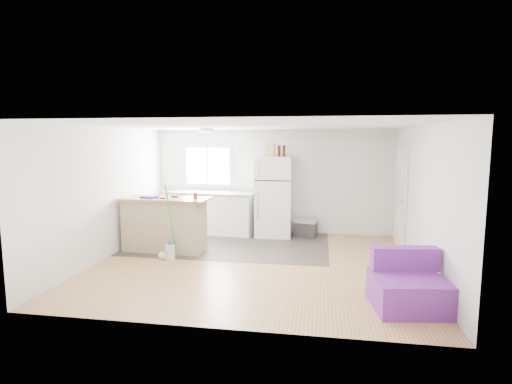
# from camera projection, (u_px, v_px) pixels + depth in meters

# --- Properties ---
(room) EXTENTS (5.51, 5.01, 2.41)m
(room) POSITION_uv_depth(u_px,v_px,m) (255.00, 196.00, 6.88)
(room) COLOR #A76F46
(room) RESTS_ON ground
(vinyl_zone) EXTENTS (4.05, 2.50, 0.00)m
(vinyl_zone) POSITION_uv_depth(u_px,v_px,m) (231.00, 243.00, 8.37)
(vinyl_zone) COLOR #362E28
(vinyl_zone) RESTS_ON floor
(window) EXTENTS (1.18, 0.06, 0.98)m
(window) POSITION_uv_depth(u_px,v_px,m) (208.00, 166.00, 9.52)
(window) COLOR white
(window) RESTS_ON back_wall
(interior_door) EXTENTS (0.11, 0.92, 2.10)m
(interior_door) POSITION_uv_depth(u_px,v_px,m) (401.00, 197.00, 7.99)
(interior_door) COLOR white
(interior_door) RESTS_ON right_wall
(ceiling_fixture) EXTENTS (0.30, 0.30, 0.07)m
(ceiling_fixture) POSITION_uv_depth(u_px,v_px,m) (206.00, 130.00, 8.10)
(ceiling_fixture) COLOR white
(ceiling_fixture) RESTS_ON ceiling
(kitchen_cabinets) EXTENTS (2.22, 0.89, 1.25)m
(kitchen_cabinets) POSITION_uv_depth(u_px,v_px,m) (209.00, 212.00, 9.32)
(kitchen_cabinets) COLOR white
(kitchen_cabinets) RESTS_ON floor
(peninsula) EXTENTS (1.73, 0.72, 1.05)m
(peninsula) POSITION_uv_depth(u_px,v_px,m) (165.00, 224.00, 7.78)
(peninsula) COLOR tan
(peninsula) RESTS_ON floor
(refrigerator) EXTENTS (0.80, 0.76, 1.80)m
(refrigerator) POSITION_uv_depth(u_px,v_px,m) (274.00, 197.00, 8.97)
(refrigerator) COLOR white
(refrigerator) RESTS_ON floor
(cooler) EXTENTS (0.57, 0.45, 0.39)m
(cooler) POSITION_uv_depth(u_px,v_px,m) (306.00, 228.00, 8.98)
(cooler) COLOR #2D2C2F
(cooler) RESTS_ON floor
(purple_seat) EXTENTS (0.99, 0.94, 0.73)m
(purple_seat) POSITION_uv_depth(u_px,v_px,m) (408.00, 287.00, 5.17)
(purple_seat) COLOR purple
(purple_seat) RESTS_ON floor
(cleaner_jug) EXTENTS (0.18, 0.16, 0.33)m
(cleaner_jug) POSITION_uv_depth(u_px,v_px,m) (170.00, 252.00, 7.23)
(cleaner_jug) COLOR silver
(cleaner_jug) RESTS_ON floor
(mop) EXTENTS (0.25, 0.39, 1.38)m
(mop) POSITION_uv_depth(u_px,v_px,m) (165.00, 247.00, 7.27)
(mop) COLOR green
(mop) RESTS_ON floor
(red_cup) EXTENTS (0.09, 0.09, 0.12)m
(red_cup) POSITION_uv_depth(u_px,v_px,m) (195.00, 196.00, 7.58)
(red_cup) COLOR red
(red_cup) RESTS_ON peninsula
(blue_tray) EXTENTS (0.35, 0.30, 0.04)m
(blue_tray) POSITION_uv_depth(u_px,v_px,m) (149.00, 197.00, 7.70)
(blue_tray) COLOR #1323B7
(blue_tray) RESTS_ON peninsula
(tool_a) EXTENTS (0.15, 0.10, 0.03)m
(tool_a) POSITION_uv_depth(u_px,v_px,m) (175.00, 197.00, 7.77)
(tool_a) COLOR black
(tool_a) RESTS_ON peninsula
(tool_b) EXTENTS (0.11, 0.07, 0.03)m
(tool_b) POSITION_uv_depth(u_px,v_px,m) (163.00, 198.00, 7.58)
(tool_b) COLOR black
(tool_b) RESTS_ON peninsula
(cardboard_box) EXTENTS (0.22, 0.14, 0.30)m
(cardboard_box) POSITION_uv_depth(u_px,v_px,m) (270.00, 150.00, 8.79)
(cardboard_box) COLOR tan
(cardboard_box) RESTS_ON refrigerator
(bottle_left) EXTENTS (0.08, 0.08, 0.25)m
(bottle_left) POSITION_uv_depth(u_px,v_px,m) (279.00, 151.00, 8.76)
(bottle_left) COLOR #3B130A
(bottle_left) RESTS_ON refrigerator
(bottle_right) EXTENTS (0.09, 0.09, 0.25)m
(bottle_right) POSITION_uv_depth(u_px,v_px,m) (284.00, 151.00, 8.76)
(bottle_right) COLOR #3B130A
(bottle_right) RESTS_ON refrigerator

